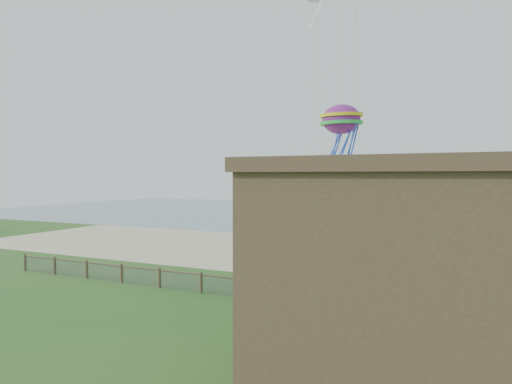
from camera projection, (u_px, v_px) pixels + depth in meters
ground at (187, 332)px, 20.14m from camera, size 160.00×160.00×0.00m
sand_beach at (327, 254)px, 40.05m from camera, size 72.00×20.00×0.02m
ocean at (398, 215)px, 79.89m from camera, size 160.00×68.00×0.02m
chainlink_fence at (247, 289)px, 25.55m from camera, size 36.20×0.20×1.25m
picnic_table at (282, 323)px, 20.08m from camera, size 2.03×1.60×0.81m
octopus_kite at (341, 142)px, 33.70m from camera, size 3.37×2.52×6.56m
kite_white at (314, 5)px, 37.01m from camera, size 2.13×2.21×2.92m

